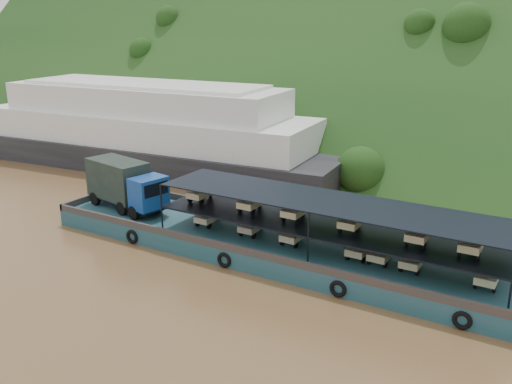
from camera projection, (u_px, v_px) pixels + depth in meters
The scene contains 4 objects.
ground at pixel (259, 251), 40.04m from camera, with size 160.00×160.00×0.00m, color brown.
hillside at pixel (409, 151), 69.55m from camera, with size 140.00×28.00×28.00m, color #173814.
cargo_barge at pixel (257, 235), 39.58m from camera, with size 35.00×7.18×4.96m.
passenger_ferry at pixel (147, 130), 62.17m from camera, with size 45.32×15.15×9.01m.
Camera 1 is at (18.86, -31.87, 15.79)m, focal length 40.00 mm.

